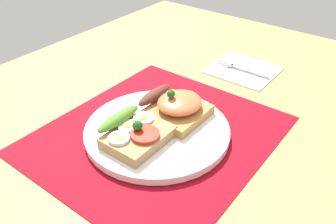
# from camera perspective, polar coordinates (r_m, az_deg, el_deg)

# --- Properties ---
(ground_plane) EXTENTS (1.20, 0.90, 0.03)m
(ground_plane) POSITION_cam_1_polar(r_m,az_deg,el_deg) (0.62, -1.70, -4.83)
(ground_plane) COLOR tan
(placemat) EXTENTS (0.39, 0.35, 0.00)m
(placemat) POSITION_cam_1_polar(r_m,az_deg,el_deg) (0.60, -1.73, -3.54)
(placemat) COLOR maroon
(placemat) RESTS_ON ground_plane
(plate) EXTENTS (0.24, 0.24, 0.01)m
(plate) POSITION_cam_1_polar(r_m,az_deg,el_deg) (0.60, -1.74, -2.96)
(plate) COLOR white
(plate) RESTS_ON placemat
(sandwich_egg_tomato) EXTENTS (0.10, 0.09, 0.04)m
(sandwich_egg_tomato) POSITION_cam_1_polar(r_m,az_deg,el_deg) (0.56, -5.22, -3.34)
(sandwich_egg_tomato) COLOR #A48154
(sandwich_egg_tomato) RESTS_ON plate
(sandwich_salmon) EXTENTS (0.10, 0.11, 0.05)m
(sandwich_salmon) POSITION_cam_1_polar(r_m,az_deg,el_deg) (0.62, 1.23, 0.93)
(sandwich_salmon) COLOR #B18046
(sandwich_salmon) RESTS_ON plate
(napkin) EXTENTS (0.13, 0.14, 0.01)m
(napkin) POSITION_cam_1_polar(r_m,az_deg,el_deg) (0.82, 11.91, 6.66)
(napkin) COLOR white
(napkin) RESTS_ON ground_plane
(fork) EXTENTS (0.02, 0.13, 0.00)m
(fork) POSITION_cam_1_polar(r_m,az_deg,el_deg) (0.81, 11.46, 6.86)
(fork) COLOR #B7B7BC
(fork) RESTS_ON napkin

